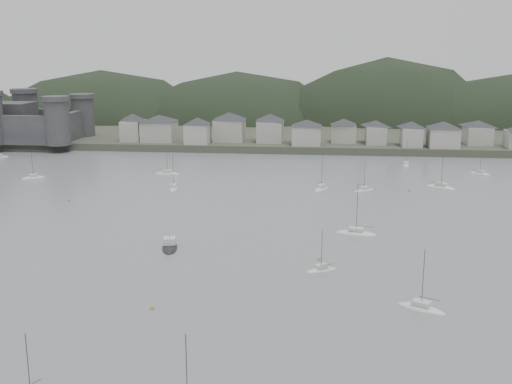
# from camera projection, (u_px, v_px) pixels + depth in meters

# --- Properties ---
(ground) EXTENTS (900.00, 900.00, 0.00)m
(ground) POSITION_uv_depth(u_px,v_px,m) (199.00, 352.00, 87.11)
(ground) COLOR slate
(ground) RESTS_ON ground
(far_shore_land) EXTENTS (900.00, 250.00, 3.00)m
(far_shore_land) POSITION_uv_depth(u_px,v_px,m) (295.00, 118.00, 372.63)
(far_shore_land) COLOR #383D2D
(far_shore_land) RESTS_ON ground
(forested_ridge) EXTENTS (851.55, 103.94, 102.57)m
(forested_ridge) POSITION_uv_depth(u_px,v_px,m) (302.00, 145.00, 350.18)
(forested_ridge) COLOR black
(forested_ridge) RESTS_ON ground
(castle) EXTENTS (66.00, 43.00, 20.00)m
(castle) POSITION_uv_depth(u_px,v_px,m) (9.00, 121.00, 271.46)
(castle) COLOR #353538
(castle) RESTS_ON far_shore_land
(waterfront_town) EXTENTS (451.48, 28.46, 12.92)m
(waterfront_town) POSITION_uv_depth(u_px,v_px,m) (405.00, 131.00, 257.53)
(waterfront_town) COLOR #A19E93
(waterfront_town) RESTS_ON far_shore_land
(moored_fleet) EXTENTS (245.79, 172.05, 13.10)m
(moored_fleet) POSITION_uv_depth(u_px,v_px,m) (215.00, 221.00, 152.97)
(moored_fleet) COLOR silver
(moored_fleet) RESTS_ON ground
(motor_launch_far) EXTENTS (4.91, 9.36, 4.11)m
(motor_launch_far) POSITION_uv_depth(u_px,v_px,m) (170.00, 247.00, 132.70)
(motor_launch_far) COLOR black
(motor_launch_far) RESTS_ON ground
(mooring_buoys) EXTENTS (190.87, 122.96, 0.70)m
(mooring_buoys) POSITION_uv_depth(u_px,v_px,m) (229.00, 241.00, 137.50)
(mooring_buoys) COLOR #B37C3B
(mooring_buoys) RESTS_ON ground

